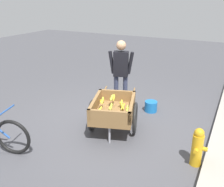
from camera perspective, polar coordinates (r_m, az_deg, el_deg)
ground_plane at (r=5.50m, az=-0.19°, el=-6.84°), size 24.00×24.00×0.00m
fruit_cart at (r=5.04m, az=0.30°, el=-4.04°), size 1.80×1.23×0.72m
vendor_person at (r=5.90m, az=2.04°, el=5.65°), size 0.30×0.58×1.66m
fire_hydrant at (r=4.33m, az=18.85°, el=-11.47°), size 0.25×0.25×0.67m
plastic_bucket at (r=6.08m, az=8.84°, el=-2.90°), size 0.30×0.30×0.25m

